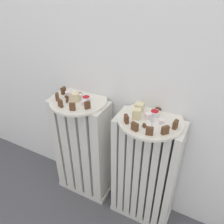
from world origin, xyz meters
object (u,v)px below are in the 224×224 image
at_px(jam_bowl_left, 86,98).
at_px(jam_bowl_right, 155,113).
at_px(plate_left, 78,100).
at_px(plate_right, 151,120).
at_px(radiator_right, 145,173).
at_px(fork, 152,124).
at_px(radiator_left, 83,150).

relative_size(jam_bowl_left, jam_bowl_right, 1.02).
distance_m(plate_left, plate_right, 0.40).
xyz_separation_m(radiator_right, fork, (0.02, -0.04, 0.35)).
height_order(plate_right, jam_bowl_right, jam_bowl_right).
xyz_separation_m(plate_right, jam_bowl_right, (0.01, 0.04, 0.02)).
xyz_separation_m(radiator_left, fork, (0.42, -0.04, 0.35)).
relative_size(radiator_left, jam_bowl_right, 14.90).
relative_size(plate_right, fork, 3.13).
bearing_deg(fork, plate_right, 116.65).
xyz_separation_m(plate_right, fork, (0.02, -0.04, 0.01)).
height_order(radiator_left, plate_left, plate_left).
height_order(radiator_left, plate_right, plate_right).
distance_m(radiator_right, jam_bowl_left, 0.51).
relative_size(radiator_right, plate_right, 2.21).
relative_size(radiator_left, jam_bowl_left, 14.62).
xyz_separation_m(radiator_right, jam_bowl_right, (0.01, 0.04, 0.36)).
bearing_deg(plate_right, plate_left, 180.00).
relative_size(plate_left, fork, 3.13).
bearing_deg(radiator_right, jam_bowl_left, 178.15).
distance_m(radiator_right, fork, 0.35).
bearing_deg(jam_bowl_left, radiator_left, -164.40).
distance_m(plate_right, jam_bowl_right, 0.04).
bearing_deg(jam_bowl_right, fork, -79.60).
bearing_deg(radiator_right, plate_right, 0.00).
bearing_deg(plate_left, fork, -5.16).
distance_m(plate_left, jam_bowl_left, 0.05).
relative_size(jam_bowl_left, fork, 0.47).
bearing_deg(jam_bowl_left, plate_left, -164.40).
height_order(radiator_left, radiator_right, same).
distance_m(radiator_right, plate_left, 0.53).
relative_size(radiator_right, fork, 6.90).
bearing_deg(jam_bowl_right, plate_right, -98.34).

